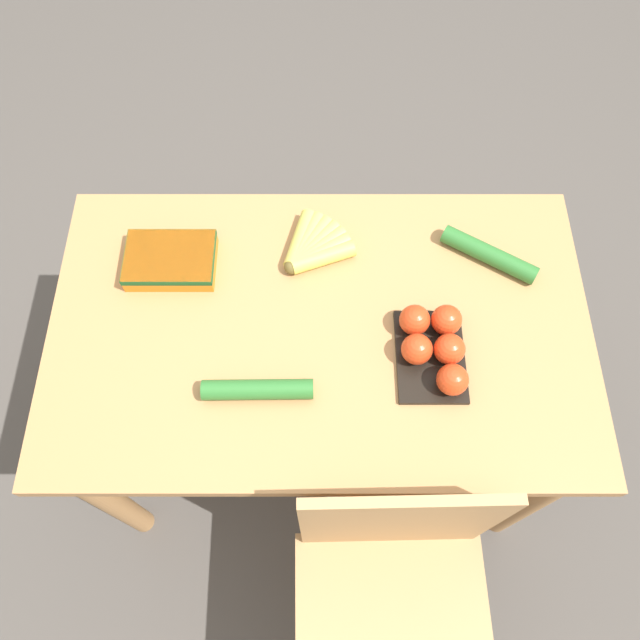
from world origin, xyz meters
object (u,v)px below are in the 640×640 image
(chair, at_px, (392,597))
(banana_bunch, at_px, (313,248))
(cucumber_far, at_px, (489,254))
(carrot_bag, at_px, (170,259))
(cucumber_near, at_px, (258,390))
(tomato_pack, at_px, (435,346))

(chair, relative_size, banana_bunch, 5.31)
(banana_bunch, distance_m, cucumber_far, 0.40)
(banana_bunch, xyz_separation_m, carrot_bag, (0.32, 0.04, 0.01))
(banana_bunch, bearing_deg, chair, 103.70)
(chair, relative_size, cucumber_near, 3.91)
(banana_bunch, height_order, tomato_pack, tomato_pack)
(cucumber_near, bearing_deg, cucumber_far, -147.54)
(cucumber_far, bearing_deg, carrot_bag, 1.35)
(banana_bunch, distance_m, carrot_bag, 0.32)
(carrot_bag, height_order, cucumber_far, carrot_bag)
(cucumber_near, height_order, cucumber_far, same)
(cucumber_near, bearing_deg, carrot_bag, -55.74)
(cucumber_near, bearing_deg, tomato_pack, -165.99)
(carrot_bag, xyz_separation_m, cucumber_near, (-0.21, 0.31, -0.01))
(banana_bunch, height_order, carrot_bag, carrot_bag)
(tomato_pack, distance_m, carrot_bag, 0.61)
(tomato_pack, xyz_separation_m, cucumber_far, (-0.14, -0.23, -0.01))
(banana_bunch, relative_size, cucumber_far, 0.77)
(tomato_pack, xyz_separation_m, cucumber_near, (0.36, 0.09, -0.01))
(carrot_bag, height_order, cucumber_near, carrot_bag)
(chair, bearing_deg, tomato_pack, 78.88)
(chair, distance_m, tomato_pack, 0.56)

